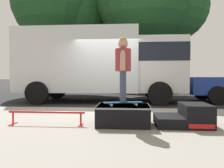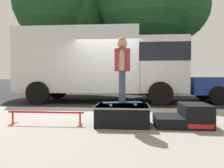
% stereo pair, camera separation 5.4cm
% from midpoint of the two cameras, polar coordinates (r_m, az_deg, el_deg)
% --- Properties ---
extents(ground_plane, '(140.00, 140.00, 0.00)m').
position_cam_midpoint_polar(ground_plane, '(7.53, -1.67, -6.41)').
color(ground_plane, black).
extents(sidewalk_slab, '(50.00, 5.00, 0.12)m').
position_cam_midpoint_polar(sidewalk_slab, '(4.60, -6.06, -11.09)').
color(sidewalk_slab, gray).
rests_on(sidewalk_slab, ground).
extents(skate_box, '(1.05, 0.85, 0.39)m').
position_cam_midpoint_polar(skate_box, '(4.57, 3.00, -7.70)').
color(skate_box, black).
rests_on(skate_box, sidewalk_slab).
extents(kicker_ramp, '(1.05, 0.81, 0.44)m').
position_cam_midpoint_polar(kicker_ramp, '(4.71, 18.68, -7.89)').
color(kicker_ramp, black).
rests_on(kicker_ramp, sidewalk_slab).
extents(grind_rail, '(1.56, 0.28, 0.28)m').
position_cam_midpoint_polar(grind_rail, '(4.76, -16.13, -7.42)').
color(grind_rail, red).
rests_on(grind_rail, sidewalk_slab).
extents(skateboard, '(0.81, 0.39, 0.07)m').
position_cam_midpoint_polar(skateboard, '(4.51, 2.95, -4.76)').
color(skateboard, navy).
rests_on(skateboard, skate_box).
extents(skater_kid, '(0.31, 0.67, 1.30)m').
position_cam_midpoint_polar(skater_kid, '(4.48, 2.97, 5.11)').
color(skater_kid, '#3F4766').
rests_on(skater_kid, skateboard).
extents(box_truck, '(6.91, 2.63, 3.05)m').
position_cam_midpoint_polar(box_truck, '(9.69, -2.31, 5.55)').
color(box_truck, white).
rests_on(box_truck, ground).
extents(street_tree_neighbour, '(6.06, 5.51, 8.58)m').
position_cam_midpoint_polar(street_tree_neighbour, '(15.51, -12.41, 19.02)').
color(street_tree_neighbour, brown).
rests_on(street_tree_neighbour, ground).
extents(house_behind, '(9.54, 8.23, 8.40)m').
position_cam_midpoint_polar(house_behind, '(22.78, 2.06, 9.93)').
color(house_behind, silver).
rests_on(house_behind, ground).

